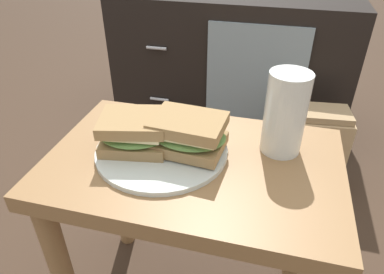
{
  "coord_description": "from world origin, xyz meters",
  "views": [
    {
      "loc": [
        0.13,
        -0.52,
        0.86
      ],
      "look_at": [
        -0.0,
        0.0,
        0.51
      ],
      "focal_mm": 32.89,
      "sensor_mm": 36.0,
      "label": 1
    }
  ],
  "objects": [
    {
      "name": "sandwich_back",
      "position": [
        -0.01,
        0.01,
        0.51
      ],
      "size": [
        0.15,
        0.12,
        0.07
      ],
      "color": "#9E7A4C",
      "rests_on": "plate"
    },
    {
      "name": "plate",
      "position": [
        -0.06,
        0.01,
        0.47
      ],
      "size": [
        0.26,
        0.26,
        0.01
      ],
      "primitive_type": "cylinder",
      "color": "silver",
      "rests_on": "side_table"
    },
    {
      "name": "beer_glass",
      "position": [
        0.16,
        0.08,
        0.54
      ],
      "size": [
        0.08,
        0.08,
        0.16
      ],
      "color": "silver",
      "rests_on": "side_table"
    },
    {
      "name": "side_table",
      "position": [
        0.0,
        0.0,
        0.37
      ],
      "size": [
        0.56,
        0.36,
        0.46
      ],
      "color": "olive",
      "rests_on": "ground"
    },
    {
      "name": "paper_bag",
      "position": [
        0.27,
        0.54,
        0.16
      ],
      "size": [
        0.25,
        0.16,
        0.32
      ],
      "color": "tan",
      "rests_on": "ground"
    },
    {
      "name": "tv_cabinet",
      "position": [
        -0.07,
        0.95,
        0.29
      ],
      "size": [
        0.96,
        0.46,
        0.58
      ],
      "color": "black",
      "rests_on": "ground"
    },
    {
      "name": "sandwich_front",
      "position": [
        -0.12,
        -0.0,
        0.5
      ],
      "size": [
        0.15,
        0.13,
        0.07
      ],
      "color": "#9E7A4C",
      "rests_on": "plate"
    }
  ]
}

